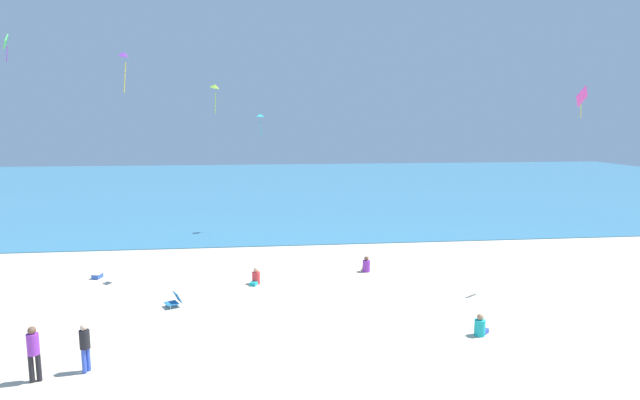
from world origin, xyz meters
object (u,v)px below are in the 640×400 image
(person_4, at_px, (480,327))
(kite_lime, at_px, (215,87))
(person_5, at_px, (366,266))
(beach_chair_far_right, at_px, (174,300))
(kite_magenta, at_px, (582,97))
(kite_teal, at_px, (260,116))
(person_3, at_px, (256,278))
(person_2, at_px, (33,350))
(person_1, at_px, (85,344))
(cooler_box, at_px, (97,276))
(kite_green, at_px, (6,42))
(kite_purple, at_px, (124,55))

(person_4, height_order, kite_lime, kite_lime)
(person_5, bearing_deg, beach_chair_far_right, 117.90)
(kite_magenta, distance_m, kite_teal, 19.51)
(person_3, bearing_deg, person_4, 73.01)
(person_2, bearing_deg, person_1, -91.04)
(person_2, relative_size, person_5, 2.11)
(person_3, bearing_deg, kite_magenta, 105.09)
(person_3, relative_size, kite_lime, 0.56)
(cooler_box, xyz_separation_m, kite_magenta, (21.44, -3.85, 8.29))
(person_1, bearing_deg, person_3, -97.71)
(person_1, xyz_separation_m, kite_teal, (5.28, 19.83, 6.91))
(kite_lime, bearing_deg, person_2, -114.27)
(person_2, bearing_deg, person_4, -103.37)
(cooler_box, xyz_separation_m, kite_lime, (5.79, -0.19, 8.83))
(person_1, bearing_deg, kite_lime, -84.65)
(person_1, xyz_separation_m, person_4, (12.75, 1.24, -0.57))
(person_3, xyz_separation_m, kite_green, (-9.32, -1.35, 10.10))
(cooler_box, bearing_deg, person_1, -75.21)
(person_2, height_order, kite_teal, kite_teal)
(person_4, relative_size, kite_lime, 0.57)
(beach_chair_far_right, xyz_separation_m, cooler_box, (-4.27, 4.36, -0.14))
(person_2, height_order, person_4, person_2)
(beach_chair_far_right, bearing_deg, person_2, 35.73)
(kite_magenta, relative_size, kite_teal, 0.91)
(beach_chair_far_right, relative_size, kite_green, 0.73)
(person_4, bearing_deg, kite_teal, 71.90)
(kite_green, bearing_deg, person_2, -66.06)
(person_2, relative_size, kite_lime, 1.21)
(person_5, distance_m, kite_green, 18.09)
(person_4, bearing_deg, person_3, 99.36)
(beach_chair_far_right, bearing_deg, kite_teal, -130.99)
(person_4, distance_m, kite_lime, 15.30)
(person_4, distance_m, kite_purple, 16.83)
(cooler_box, distance_m, person_5, 12.94)
(kite_magenta, bearing_deg, person_1, -162.77)
(person_2, relative_size, kite_green, 1.54)
(beach_chair_far_right, xyz_separation_m, kite_purple, (-1.72, 1.11, 9.67))
(person_2, bearing_deg, person_5, -70.10)
(person_5, height_order, kite_lime, kite_lime)
(cooler_box, bearing_deg, kite_magenta, -10.18)
(person_3, height_order, kite_purple, kite_purple)
(person_4, relative_size, kite_magenta, 0.58)
(person_5, xyz_separation_m, kite_purple, (-10.38, -2.90, 9.65))
(person_1, bearing_deg, person_2, 43.27)
(person_1, relative_size, kite_teal, 1.01)
(kite_purple, bearing_deg, person_4, -22.25)
(kite_purple, bearing_deg, person_1, -89.94)
(person_3, distance_m, kite_green, 13.81)
(beach_chair_far_right, relative_size, person_2, 0.47)
(kite_magenta, distance_m, kite_lime, 16.08)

